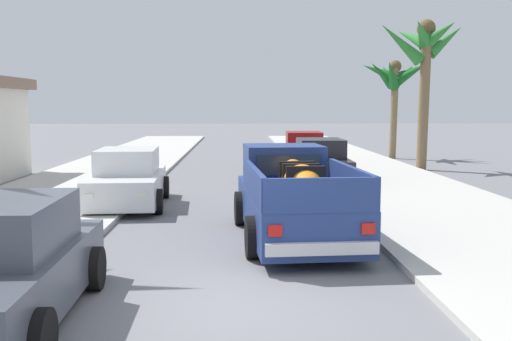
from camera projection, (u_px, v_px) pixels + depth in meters
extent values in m
plane|color=slate|center=(234.00, 305.00, 7.92)|extent=(160.00, 160.00, 0.00)
cube|color=beige|center=(82.00, 184.00, 19.66)|extent=(4.87, 60.00, 0.12)
cube|color=beige|center=(387.00, 183.00, 20.00)|extent=(4.87, 60.00, 0.12)
cube|color=silver|center=(113.00, 184.00, 19.70)|extent=(0.16, 60.00, 0.10)
cube|color=silver|center=(357.00, 183.00, 19.97)|extent=(0.16, 60.00, 0.10)
cube|color=navy|center=(295.00, 210.00, 11.77)|extent=(2.27, 5.22, 0.80)
cube|color=navy|center=(283.00, 163.00, 13.27)|extent=(1.82, 1.61, 0.80)
cube|color=#283342|center=(289.00, 165.00, 12.51)|extent=(1.38, 0.15, 0.44)
cube|color=#283342|center=(279.00, 159.00, 14.02)|extent=(1.46, 0.16, 0.48)
cube|color=navy|center=(254.00, 183.00, 10.76)|extent=(0.33, 3.30, 0.56)
cube|color=navy|center=(351.00, 181.00, 10.94)|extent=(0.33, 3.30, 0.56)
cube|color=navy|center=(322.00, 195.00, 9.22)|extent=(1.88, 0.23, 0.56)
cube|color=silver|center=(322.00, 249.00, 9.22)|extent=(1.83, 0.25, 0.20)
cylinder|color=black|center=(241.00, 208.00, 13.21)|extent=(0.31, 0.78, 0.76)
cylinder|color=black|center=(326.00, 207.00, 13.41)|extent=(0.31, 0.78, 0.76)
cylinder|color=black|center=(253.00, 237.00, 10.31)|extent=(0.31, 0.78, 0.76)
cylinder|color=black|center=(361.00, 235.00, 10.51)|extent=(0.31, 0.78, 0.76)
cube|color=red|center=(275.00, 231.00, 9.14)|extent=(0.22, 0.06, 0.18)
cube|color=red|center=(368.00, 229.00, 9.29)|extent=(0.22, 0.06, 0.18)
ellipsoid|color=orange|center=(301.00, 180.00, 11.02)|extent=(0.82, 1.74, 0.60)
sphere|color=orange|center=(293.00, 170.00, 11.95)|extent=(0.44, 0.44, 0.44)
cube|color=black|center=(306.00, 183.00, 10.56)|extent=(0.72, 0.17, 0.61)
cube|color=black|center=(301.00, 180.00, 11.02)|extent=(0.72, 0.17, 0.61)
cube|color=black|center=(297.00, 177.00, 11.48)|extent=(0.72, 0.17, 0.61)
cube|color=maroon|center=(303.00, 154.00, 26.05)|extent=(1.93, 4.27, 0.72)
cube|color=maroon|center=(304.00, 139.00, 25.88)|extent=(1.60, 2.16, 0.64)
cube|color=#283342|center=(302.00, 138.00, 26.84)|extent=(1.37, 0.14, 0.52)
cube|color=#283342|center=(305.00, 141.00, 24.92)|extent=(1.34, 0.13, 0.50)
cylinder|color=black|center=(282.00, 156.00, 27.38)|extent=(0.25, 0.65, 0.64)
cylinder|color=black|center=(321.00, 156.00, 27.36)|extent=(0.25, 0.65, 0.64)
cylinder|color=black|center=(284.00, 162.00, 24.79)|extent=(0.25, 0.65, 0.64)
cylinder|color=black|center=(327.00, 162.00, 24.77)|extent=(0.25, 0.65, 0.64)
cube|color=red|center=(292.00, 156.00, 23.95)|extent=(0.20, 0.05, 0.12)
cube|color=white|center=(288.00, 149.00, 28.15)|extent=(0.20, 0.05, 0.10)
cube|color=red|center=(323.00, 156.00, 23.94)|extent=(0.20, 0.05, 0.12)
cube|color=white|center=(313.00, 149.00, 28.14)|extent=(0.20, 0.05, 0.10)
cube|color=silver|center=(128.00, 186.00, 15.69)|extent=(2.00, 4.29, 0.72)
cube|color=silver|center=(128.00, 161.00, 15.71)|extent=(1.64, 2.18, 0.64)
cube|color=#283342|center=(123.00, 165.00, 14.75)|extent=(1.37, 0.16, 0.52)
cube|color=#283342|center=(132.00, 158.00, 16.67)|extent=(1.34, 0.16, 0.50)
cylinder|color=black|center=(158.00, 201.00, 14.50)|extent=(0.26, 0.65, 0.64)
cylinder|color=black|center=(84.00, 203.00, 14.34)|extent=(0.26, 0.65, 0.64)
cylinder|color=black|center=(165.00, 187.00, 17.08)|extent=(0.26, 0.65, 0.64)
cylinder|color=black|center=(102.00, 188.00, 16.92)|extent=(0.26, 0.65, 0.64)
cube|color=red|center=(158.00, 173.00, 17.82)|extent=(0.20, 0.05, 0.12)
cube|color=white|center=(143.00, 195.00, 13.64)|extent=(0.20, 0.05, 0.10)
cube|color=red|center=(115.00, 173.00, 17.71)|extent=(0.20, 0.05, 0.12)
cube|color=white|center=(89.00, 196.00, 13.53)|extent=(0.20, 0.05, 0.10)
cube|color=#283342|center=(24.00, 213.00, 8.16)|extent=(1.34, 0.11, 0.50)
cylinder|color=black|center=(39.00, 339.00, 5.96)|extent=(0.24, 0.65, 0.64)
cylinder|color=black|center=(95.00, 268.00, 8.54)|extent=(0.24, 0.65, 0.64)
cube|color=red|center=(88.00, 235.00, 9.29)|extent=(0.20, 0.04, 0.12)
cube|color=red|center=(7.00, 236.00, 9.22)|extent=(0.20, 0.04, 0.12)
cube|color=black|center=(320.00, 167.00, 20.56)|extent=(1.80, 4.22, 0.72)
cube|color=black|center=(320.00, 148.00, 20.38)|extent=(1.54, 2.11, 0.64)
cube|color=#283342|center=(317.00, 147.00, 21.35)|extent=(1.37, 0.09, 0.52)
cube|color=#283342|center=(324.00, 151.00, 19.42)|extent=(1.34, 0.09, 0.50)
cylinder|color=black|center=(291.00, 169.00, 21.86)|extent=(0.23, 0.64, 0.64)
cylinder|color=black|center=(339.00, 169.00, 21.90)|extent=(0.23, 0.64, 0.64)
cylinder|color=black|center=(298.00, 178.00, 19.27)|extent=(0.23, 0.64, 0.64)
cylinder|color=black|center=(352.00, 178.00, 19.31)|extent=(0.23, 0.64, 0.64)
cube|color=red|center=(309.00, 171.00, 18.44)|extent=(0.20, 0.04, 0.12)
cube|color=white|center=(297.00, 160.00, 22.63)|extent=(0.20, 0.04, 0.10)
cube|color=red|center=(349.00, 171.00, 18.47)|extent=(0.20, 0.04, 0.12)
cube|color=white|center=(328.00, 159.00, 22.66)|extent=(0.20, 0.04, 0.10)
cylinder|color=brown|center=(424.00, 100.00, 24.10)|extent=(0.42, 0.64, 5.83)
cone|color=#2D7F33|center=(446.00, 40.00, 23.98)|extent=(1.77, 0.79, 1.53)
cone|color=#2D7F33|center=(427.00, 38.00, 24.50)|extent=(1.09, 1.64, 1.29)
cone|color=#2D7F33|center=(411.00, 37.00, 24.69)|extent=(1.26, 2.08, 1.21)
cone|color=#2D7F33|center=(401.00, 43.00, 23.62)|extent=(2.12, 0.91, 1.82)
cone|color=#2D7F33|center=(422.00, 32.00, 23.02)|extent=(1.38, 1.88, 1.20)
cone|color=#2D7F33|center=(441.00, 32.00, 23.20)|extent=(1.31, 1.63, 1.16)
sphere|color=brown|center=(426.00, 28.00, 23.78)|extent=(0.76, 0.76, 0.76)
cylinder|color=#846B4C|center=(394.00, 113.00, 29.43)|extent=(0.35, 0.59, 4.66)
cone|color=#196023|center=(411.00, 71.00, 29.24)|extent=(1.67, 0.58, 1.19)
cone|color=#196023|center=(404.00, 74.00, 29.88)|extent=(1.76, 1.73, 1.36)
cone|color=#196023|center=(388.00, 74.00, 30.05)|extent=(0.81, 1.83, 1.36)
cone|color=#196023|center=(378.00, 71.00, 29.57)|extent=(1.84, 1.33, 1.16)
cone|color=#196023|center=(382.00, 74.00, 28.86)|extent=(1.71, 1.18, 1.44)
cone|color=#196023|center=(392.00, 74.00, 28.29)|extent=(1.32, 2.06, 1.55)
cone|color=#196023|center=(412.00, 72.00, 28.60)|extent=(1.78, 1.71, 1.35)
sphere|color=brown|center=(395.00, 66.00, 29.17)|extent=(0.63, 0.63, 0.63)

